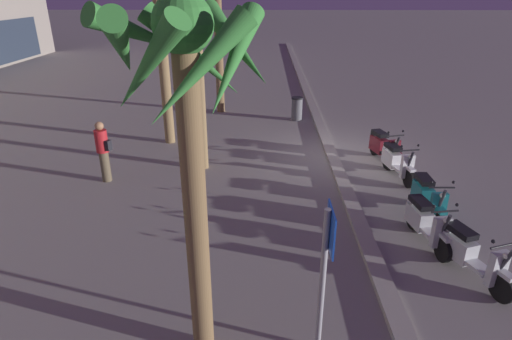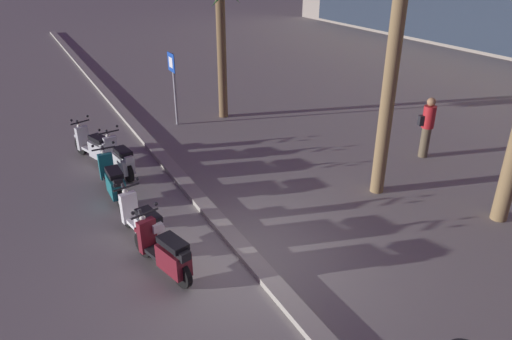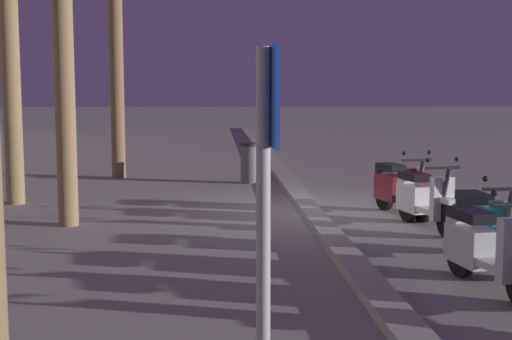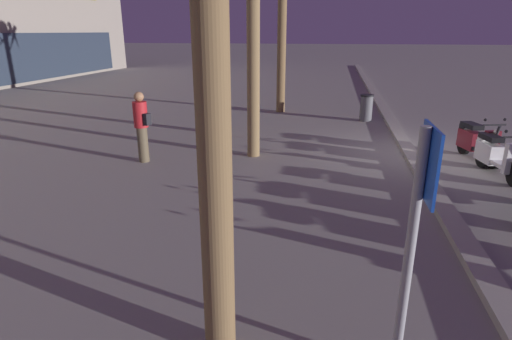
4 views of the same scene
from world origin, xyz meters
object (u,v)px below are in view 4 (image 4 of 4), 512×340
(pedestrian_window_shopping, at_px, (141,125))
(litter_bin, at_px, (366,108))
(scooter_maroon_tail_end, at_px, (476,142))
(crossing_sign, at_px, (415,230))
(scooter_white_mid_front, at_px, (496,155))

(pedestrian_window_shopping, height_order, litter_bin, pedestrian_window_shopping)
(scooter_maroon_tail_end, distance_m, litter_bin, 5.02)
(crossing_sign, bearing_deg, pedestrian_window_shopping, 41.87)
(scooter_white_mid_front, distance_m, pedestrian_window_shopping, 8.27)
(litter_bin, bearing_deg, crossing_sign, 177.71)
(crossing_sign, xyz_separation_m, litter_bin, (11.99, -0.48, -1.02))
(scooter_maroon_tail_end, relative_size, crossing_sign, 0.72)
(scooter_maroon_tail_end, xyz_separation_m, crossing_sign, (-7.58, 2.88, 1.04))
(scooter_white_mid_front, bearing_deg, pedestrian_window_shopping, 93.60)
(scooter_white_mid_front, xyz_separation_m, pedestrian_window_shopping, (-0.52, 8.24, 0.47))
(crossing_sign, bearing_deg, litter_bin, -2.29)
(scooter_white_mid_front, xyz_separation_m, scooter_maroon_tail_end, (1.16, 0.07, 0.01))
(litter_bin, bearing_deg, scooter_white_mid_front, -156.08)
(pedestrian_window_shopping, distance_m, litter_bin, 8.40)
(scooter_maroon_tail_end, distance_m, crossing_sign, 8.18)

